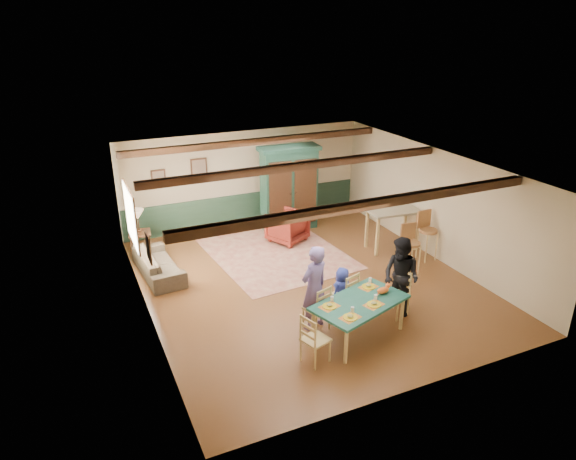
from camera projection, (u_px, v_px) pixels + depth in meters
name	position (u px, v px, depth m)	size (l,w,h in m)	color
floor	(306.00, 282.00, 11.68)	(8.00, 8.00, 0.00)	#593219
wall_back	(245.00, 178.00, 14.53)	(7.00, 0.02, 2.70)	beige
wall_left	(144.00, 255.00, 9.83)	(0.02, 8.00, 2.70)	beige
wall_right	(436.00, 204.00, 12.49)	(0.02, 8.00, 2.70)	beige
ceiling	(308.00, 167.00, 10.64)	(7.00, 8.00, 0.02)	silver
wainscot_back	(246.00, 208.00, 14.85)	(6.95, 0.03, 0.90)	#1D3627
ceiling_beam_front	(368.00, 205.00, 8.74)	(6.95, 0.16, 0.16)	black
ceiling_beam_mid	(300.00, 166.00, 11.01)	(6.95, 0.16, 0.16)	black
ceiling_beam_back	(256.00, 142.00, 13.20)	(6.95, 0.16, 0.16)	black
window_left	(130.00, 216.00, 11.19)	(0.06, 1.60, 1.30)	white
picture_left_wall	(149.00, 248.00, 9.18)	(0.04, 0.42, 0.52)	gray
picture_back_a	(199.00, 168.00, 13.83)	(0.45, 0.04, 0.55)	gray
picture_back_b	(159.00, 179.00, 13.47)	(0.38, 0.04, 0.48)	gray
dining_table	(359.00, 319.00, 9.54)	(1.78, 0.99, 0.74)	#1B5749
dining_chair_far_left	(317.00, 307.00, 9.74)	(0.42, 0.44, 0.94)	tan
dining_chair_far_right	(345.00, 293.00, 10.23)	(0.42, 0.44, 0.94)	tan
dining_chair_end_left	(315.00, 338.00, 8.79)	(0.42, 0.44, 0.94)	tan
dining_chair_end_right	(396.00, 294.00, 10.20)	(0.42, 0.44, 0.94)	tan
person_man	(314.00, 288.00, 9.65)	(0.62, 0.41, 1.71)	slate
person_woman	(401.00, 277.00, 10.13)	(0.79, 0.62, 1.63)	black
person_child	(342.00, 291.00, 10.28)	(0.49, 0.32, 0.99)	navy
cat	(383.00, 290.00, 9.63)	(0.36, 0.14, 0.18)	orange
place_setting_near_left	(350.00, 315.00, 8.87)	(0.40, 0.30, 0.11)	gold
place_setting_near_center	(374.00, 302.00, 9.26)	(0.40, 0.30, 0.11)	gold
place_setting_far_left	(330.00, 304.00, 9.21)	(0.40, 0.30, 0.11)	gold
place_setting_far_right	(369.00, 285.00, 9.88)	(0.40, 0.30, 0.11)	gold
area_rug	(276.00, 253.00, 13.05)	(3.06, 3.63, 0.01)	beige
armoire	(289.00, 188.00, 14.24)	(1.67, 0.67, 2.36)	#153529
armchair	(287.00, 227.00, 13.66)	(0.88, 0.90, 0.82)	#511210
sofa	(158.00, 264.00, 11.88)	(1.96, 0.77, 0.57)	#393024
end_table	(141.00, 244.00, 12.81)	(0.53, 0.53, 0.65)	black
table_lamp	(138.00, 221.00, 12.58)	(0.33, 0.33, 0.59)	tan
counter_table	(392.00, 229.00, 13.16)	(1.29, 0.75, 1.07)	#BCB592
bar_stool_left	(411.00, 249.00, 11.92)	(0.41, 0.45, 1.17)	#A57040
bar_stool_right	(428.00, 236.00, 12.54)	(0.44, 0.48, 1.23)	#A57040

